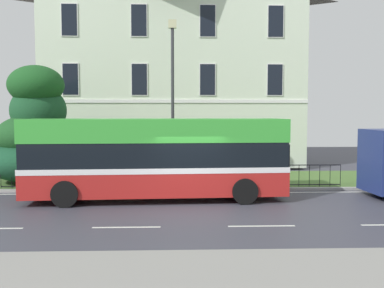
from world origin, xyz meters
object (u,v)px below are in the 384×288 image
single_decker_bus (156,157)px  street_lamp_post (173,92)px  georgian_townhouse (174,68)px  evergreen_tree (34,135)px

single_decker_bus → street_lamp_post: (0.61, 2.92, 2.64)m
georgian_townhouse → single_decker_bus: (-0.62, -13.19, -4.76)m
evergreen_tree → street_lamp_post: 6.82m
georgian_townhouse → single_decker_bus: size_ratio=1.59×
georgian_townhouse → street_lamp_post: size_ratio=2.16×
georgian_townhouse → single_decker_bus: georgian_townhouse is taller
evergreen_tree → street_lamp_post: (6.47, -0.93, 1.95)m
georgian_townhouse → evergreen_tree: (-6.48, -9.34, -4.07)m
single_decker_bus → street_lamp_post: street_lamp_post is taller
georgian_townhouse → evergreen_tree: size_ratio=2.92×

